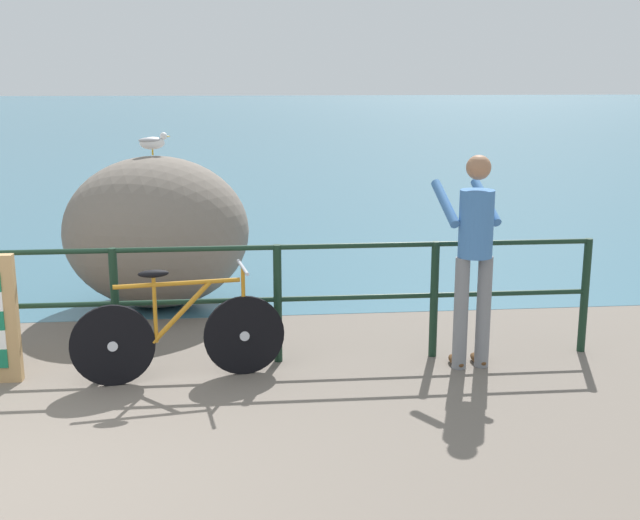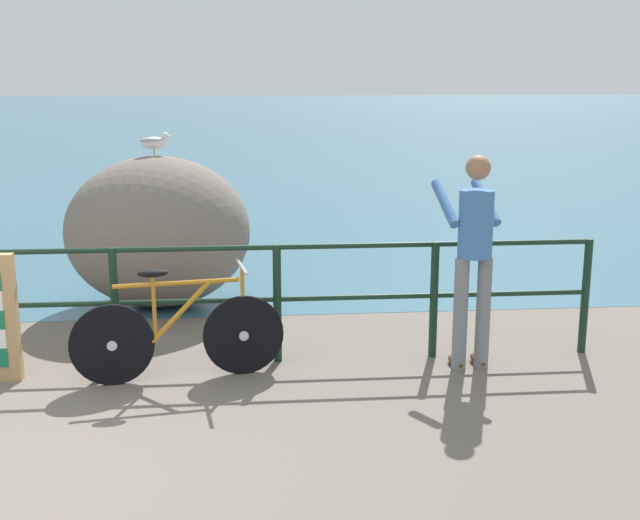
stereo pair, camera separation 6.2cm
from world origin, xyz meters
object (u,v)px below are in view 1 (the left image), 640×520
at_px(bicycle, 180,333).
at_px(seagull, 153,142).
at_px(person_at_railing, 474,251).
at_px(breakwater_boulder_main, 157,232).

bearing_deg(bicycle, seagull, 91.07).
relative_size(bicycle, person_at_railing, 0.95).
distance_m(person_at_railing, breakwater_boulder_main, 3.51).
height_order(bicycle, seagull, seagull).
bearing_deg(person_at_railing, seagull, 44.66).
distance_m(bicycle, person_at_railing, 2.47).
height_order(bicycle, breakwater_boulder_main, breakwater_boulder_main).
xyz_separation_m(person_at_railing, breakwater_boulder_main, (-2.77, 2.14, -0.20)).
distance_m(person_at_railing, seagull, 3.64).
distance_m(bicycle, breakwater_boulder_main, 2.28).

